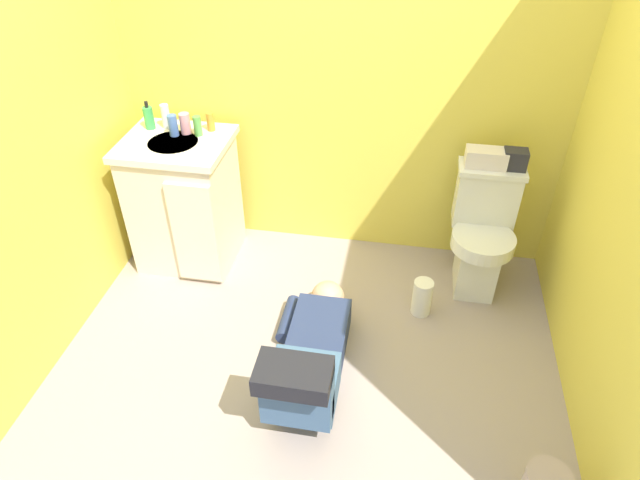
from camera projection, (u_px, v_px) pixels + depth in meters
name	position (u px, v px, depth m)	size (l,w,h in m)	color
ground_plane	(310.00, 352.00, 2.97)	(3.07, 3.00, 0.04)	gray
wall_back	(343.00, 60.00, 3.05)	(2.73, 0.08, 2.40)	#E0CD4A
wall_left	(9.00, 123.00, 2.41)	(0.08, 2.00, 2.40)	#E0CD4A
toilet	(481.00, 233.00, 3.17)	(0.36, 0.46, 0.75)	silver
vanity_cabinet	(185.00, 201.00, 3.35)	(0.60, 0.53, 0.82)	beige
faucet	(182.00, 121.00, 3.19)	(0.02, 0.02, 0.10)	silver
person_plumber	(310.00, 356.00, 2.69)	(0.39, 1.06, 0.52)	navy
tissue_box	(486.00, 158.00, 2.99)	(0.22, 0.11, 0.10)	silver
toiletry_bag	(515.00, 159.00, 2.97)	(0.12, 0.09, 0.11)	#26262D
soap_dispenser	(149.00, 118.00, 3.19)	(0.06, 0.06, 0.17)	green
bottle_clear	(166.00, 116.00, 3.19)	(0.05, 0.05, 0.14)	silver
bottle_blue	(173.00, 125.00, 3.12)	(0.05, 0.05, 0.12)	#4468B3
bottle_pink	(185.00, 123.00, 3.14)	(0.06, 0.06, 0.12)	pink
bottle_green	(198.00, 126.00, 3.12)	(0.05, 0.05, 0.11)	#529B46
bottle_amber	(211.00, 122.00, 3.18)	(0.04, 0.04, 0.11)	orange
paper_towel_roll	(422.00, 297.00, 3.12)	(0.11, 0.11, 0.22)	white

